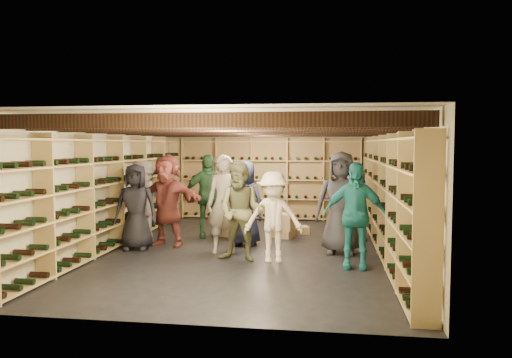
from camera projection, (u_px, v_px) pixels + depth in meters
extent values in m
plane|color=black|center=(246.00, 249.00, 9.43)|extent=(8.00, 8.00, 0.00)
cube|color=beige|center=(270.00, 174.00, 13.29)|extent=(5.50, 0.02, 2.40)
cube|color=beige|center=(186.00, 217.00, 5.39)|extent=(5.50, 0.02, 2.40)
cube|color=beige|center=(107.00, 184.00, 9.73)|extent=(0.02, 8.00, 2.40)
cube|color=beige|center=(397.00, 188.00, 8.95)|extent=(0.02, 8.00, 2.40)
cube|color=beige|center=(246.00, 122.00, 9.26)|extent=(5.50, 8.00, 0.01)
cube|color=black|center=(198.00, 120.00, 5.81)|extent=(5.40, 0.12, 0.18)
cube|color=black|center=(214.00, 123.00, 6.68)|extent=(5.40, 0.12, 0.18)
cube|color=black|center=(227.00, 126.00, 7.54)|extent=(5.40, 0.12, 0.18)
cube|color=black|center=(238.00, 128.00, 8.41)|extent=(5.40, 0.12, 0.18)
cube|color=black|center=(246.00, 129.00, 9.27)|extent=(5.40, 0.12, 0.18)
cube|color=black|center=(253.00, 131.00, 10.13)|extent=(5.40, 0.12, 0.18)
cube|color=black|center=(259.00, 132.00, 11.00)|extent=(5.40, 0.12, 0.18)
cube|color=black|center=(264.00, 133.00, 11.86)|extent=(5.40, 0.12, 0.18)
cube|color=black|center=(268.00, 133.00, 12.73)|extent=(5.40, 0.12, 0.18)
cube|color=tan|center=(116.00, 191.00, 9.72)|extent=(0.32, 7.50, 2.15)
cube|color=tan|center=(387.00, 195.00, 8.99)|extent=(0.32, 7.50, 2.15)
cube|color=tan|center=(270.00, 179.00, 13.13)|extent=(4.70, 0.30, 2.15)
cube|color=tan|center=(282.00, 233.00, 10.63)|extent=(0.59, 0.49, 0.17)
cube|color=tan|center=(282.00, 225.00, 10.61)|extent=(0.59, 0.49, 0.17)
cube|color=tan|center=(282.00, 217.00, 10.60)|extent=(0.59, 0.49, 0.17)
cube|color=tan|center=(227.00, 232.00, 10.80)|extent=(0.58, 0.48, 0.17)
cube|color=tan|center=(227.00, 224.00, 10.78)|extent=(0.58, 0.48, 0.17)
cube|color=tan|center=(227.00, 216.00, 10.77)|extent=(0.58, 0.48, 0.17)
cube|color=tan|center=(227.00, 209.00, 10.76)|extent=(0.58, 0.48, 0.17)
cube|color=tan|center=(297.00, 230.00, 11.01)|extent=(0.56, 0.44, 0.17)
imported|color=black|center=(136.00, 207.00, 9.35)|extent=(0.84, 0.60, 1.62)
imported|color=brown|center=(241.00, 211.00, 8.45)|extent=(0.91, 0.77, 1.69)
imported|color=beige|center=(273.00, 217.00, 8.38)|extent=(1.05, 0.69, 1.52)
imported|color=teal|center=(355.00, 215.00, 7.94)|extent=(1.02, 0.47, 1.70)
imported|color=brown|center=(167.00, 200.00, 9.72)|extent=(1.74, 0.92, 1.79)
imported|color=#202748|center=(244.00, 203.00, 9.74)|extent=(0.92, 0.71, 1.66)
imported|color=gray|center=(224.00, 204.00, 9.06)|extent=(0.71, 0.52, 1.79)
imported|color=#A49B96|center=(144.00, 202.00, 9.94)|extent=(1.08, 0.64, 1.65)
imported|color=#274F2B|center=(207.00, 196.00, 10.64)|extent=(1.12, 0.75, 1.77)
imported|color=slate|center=(355.00, 202.00, 10.36)|extent=(1.52, 0.85, 1.56)
imported|color=#2F3035|center=(341.00, 203.00, 9.00)|extent=(0.95, 0.66, 1.86)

